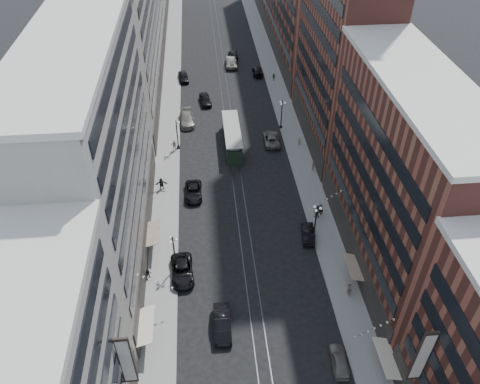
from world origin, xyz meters
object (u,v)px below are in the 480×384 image
object	(u,v)px
car_13	(205,100)
car_extra_0	(231,63)
pedestrian_2	(148,274)
car_7	(193,192)
car_14	(231,61)
lamppost_se_mid	(282,113)
car_8	(187,119)
car_extra_1	(233,54)
pedestrian_6	(174,145)
pedestrian_extra_2	(321,209)
car_10	(308,233)
pedestrian_5	(161,184)
car_2	(182,271)
car_5	(222,324)
pedestrian_9	(274,77)
pedestrian_4	(349,289)
lamppost_sw_mid	(177,133)
pedestrian_7	(317,212)
lamppost_sw_far	(174,252)
streetcar	(232,137)
car_9	(183,77)
pedestrian_8	(299,139)
car_4	(339,361)
pedestrian_extra_1	(313,167)
car_12	(257,71)
car_11	(271,138)

from	to	relation	value
car_13	car_extra_0	size ratio (longest dim) A/B	0.91
pedestrian_2	car_7	size ratio (longest dim) A/B	0.30
car_14	lamppost_se_mid	bearing A→B (deg)	106.36
pedestrian_2	car_7	distance (m)	16.61
car_8	car_extra_1	size ratio (longest dim) A/B	1.25
pedestrian_6	pedestrian_extra_2	xyz separation A→B (m)	(20.88, -18.05, -0.14)
car_10	pedestrian_5	xyz separation A→B (m)	(-19.98, 12.12, 0.38)
car_2	pedestrian_6	world-z (taller)	pedestrian_6
car_13	pedestrian_6	xyz separation A→B (m)	(-5.69, -16.00, 0.26)
pedestrian_2	car_10	world-z (taller)	pedestrian_2
car_2	pedestrian_5	bearing A→B (deg)	96.77
car_5	pedestrian_9	bearing A→B (deg)	76.85
pedestrian_4	car_14	world-z (taller)	pedestrian_4
lamppost_sw_mid	pedestrian_7	size ratio (longest dim) A/B	3.03
lamppost_sw_far	pedestrian_9	xyz separation A→B (m)	(19.89, 50.88, -2.19)
pedestrian_4	car_10	distance (m)	10.42
lamppost_sw_far	car_8	size ratio (longest dim) A/B	0.90
car_8	pedestrian_9	world-z (taller)	car_8
car_7	lamppost_se_mid	bearing A→B (deg)	48.12
streetcar	car_10	distance (m)	24.73
car_10	lamppost_sw_mid	bearing A→B (deg)	-44.94
pedestrian_5	pedestrian_9	size ratio (longest dim) A/B	1.29
car_5	pedestrian_extra_2	size ratio (longest dim) A/B	3.26
lamppost_se_mid	pedestrian_7	world-z (taller)	lamppost_se_mid
pedestrian_4	car_9	size ratio (longest dim) A/B	0.39
car_5	pedestrian_8	world-z (taller)	pedestrian_8
lamppost_sw_far	pedestrian_5	bearing A→B (deg)	98.38
car_4	pedestrian_extra_1	xyz separation A→B (m)	(4.35, 33.26, 0.19)
car_8	pedestrian_extra_1	xyz separation A→B (m)	(19.89, -16.79, 0.01)
car_12	car_14	world-z (taller)	car_14
pedestrian_2	pedestrian_4	bearing A→B (deg)	-24.17
car_11	pedestrian_9	world-z (taller)	pedestrian_9
car_7	car_13	size ratio (longest dim) A/B	1.07
pedestrian_7	pedestrian_extra_1	size ratio (longest dim) A/B	1.21
car_12	car_14	bearing A→B (deg)	-42.61
pedestrian_5	car_extra_0	bearing A→B (deg)	66.72
car_2	pedestrian_4	world-z (taller)	pedestrian_4
car_5	pedestrian_8	size ratio (longest dim) A/B	2.82
lamppost_se_mid	car_8	size ratio (longest dim) A/B	0.90
car_11	car_14	world-z (taller)	car_14
car_2	car_14	distance (m)	61.97
car_11	car_extra_1	world-z (taller)	car_extra_1
lamppost_sw_far	streetcar	world-z (taller)	lamppost_sw_far
car_7	pedestrian_9	bearing A→B (deg)	64.64
car_8	pedestrian_8	distance (m)	21.14
car_8	pedestrian_extra_2	xyz separation A→B (m)	(18.80, -26.92, 0.08)
pedestrian_5	pedestrian_extra_1	distance (m)	23.89
streetcar	pedestrian_7	world-z (taller)	streetcar
car_extra_1	car_extra_0	bearing A→B (deg)	79.46
car_4	car_13	bearing A→B (deg)	-74.62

